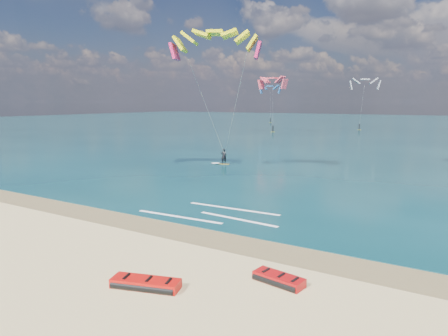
% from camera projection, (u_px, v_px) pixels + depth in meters
% --- Properties ---
extents(ground, '(320.00, 320.00, 0.00)m').
position_uv_depth(ground, '(344.00, 152.00, 52.23)').
color(ground, tan).
rests_on(ground, ground).
extents(wet_sand_strip, '(320.00, 2.40, 0.01)m').
position_uv_depth(wet_sand_strip, '(164.00, 228.00, 20.83)').
color(wet_sand_strip, brown).
rests_on(wet_sand_strip, ground).
extents(sea, '(320.00, 200.00, 0.04)m').
position_uv_depth(sea, '(405.00, 126.00, 106.55)').
color(sea, '#092F36').
rests_on(sea, ground).
extents(packed_kite_left, '(2.87, 1.81, 0.39)m').
position_uv_depth(packed_kite_left, '(146.00, 288.00, 14.17)').
color(packed_kite_left, red).
rests_on(packed_kite_left, ground).
extents(packed_kite_mid, '(2.21, 1.34, 0.37)m').
position_uv_depth(packed_kite_mid, '(279.00, 283.00, 14.53)').
color(packed_kite_mid, '#B70C0E').
rests_on(packed_kite_mid, ground).
extents(kitesurfer_main, '(9.81, 9.46, 13.64)m').
position_uv_depth(kitesurfer_main, '(220.00, 97.00, 36.96)').
color(kitesurfer_main, gold).
rests_on(kitesurfer_main, sea).
extents(shoreline_foam, '(8.45, 3.60, 0.01)m').
position_uv_depth(shoreline_foam, '(217.00, 214.00, 23.26)').
color(shoreline_foam, white).
rests_on(shoreline_foam, ground).
extents(distant_kites, '(82.37, 38.60, 11.81)m').
position_uv_depth(distant_kites, '(381.00, 107.00, 87.90)').
color(distant_kites, '#369776').
rests_on(distant_kites, ground).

